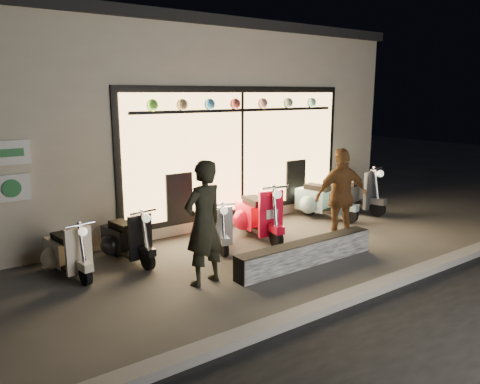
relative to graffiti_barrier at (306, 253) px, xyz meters
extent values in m
plane|color=#383533|center=(-0.22, 0.65, -0.20)|extent=(40.00, 40.00, 0.00)
cube|color=slate|center=(-0.22, -1.35, -0.14)|extent=(40.00, 0.25, 0.12)
cube|color=beige|center=(-0.22, 5.65, 1.80)|extent=(10.00, 6.00, 4.00)
cube|color=black|center=(-0.22, 5.65, 3.90)|extent=(10.20, 6.20, 0.20)
cube|color=black|center=(0.58, 2.63, 1.35)|extent=(5.45, 0.06, 2.65)
cube|color=#FFBF6B|center=(0.58, 2.59, 1.35)|extent=(5.20, 0.04, 2.40)
cube|color=black|center=(0.58, 2.55, 2.20)|extent=(4.90, 0.06, 0.06)
cube|color=white|center=(-3.82, 2.61, 1.65)|extent=(0.65, 0.04, 0.38)
cube|color=white|center=(-3.82, 2.61, 1.10)|extent=(0.55, 0.04, 0.42)
cube|color=black|center=(0.00, 0.00, 0.00)|extent=(2.71, 0.28, 0.40)
cylinder|color=black|center=(-0.86, 1.11, -0.06)|extent=(0.17, 0.30, 0.29)
cylinder|color=black|center=(-0.59, 1.92, -0.06)|extent=(0.19, 0.31, 0.29)
cube|color=silver|center=(-0.80, 1.28, 0.28)|extent=(0.39, 0.18, 0.70)
cube|color=silver|center=(-0.62, 1.84, 0.12)|extent=(0.53, 0.68, 0.39)
cube|color=black|center=(-0.64, 1.76, 0.36)|extent=(0.38, 0.53, 0.10)
sphere|color=#FFF2CC|center=(-0.86, 1.10, 0.61)|extent=(0.16, 0.16, 0.13)
cylinder|color=black|center=(0.16, 0.94, -0.02)|extent=(0.17, 0.37, 0.36)
cylinder|color=black|center=(0.35, 1.97, -0.02)|extent=(0.19, 0.37, 0.36)
cube|color=red|center=(0.20, 1.16, 0.39)|extent=(0.49, 0.16, 0.86)
cube|color=red|center=(0.33, 1.87, 0.20)|extent=(0.57, 0.80, 0.48)
cube|color=black|center=(0.31, 1.76, 0.49)|extent=(0.39, 0.63, 0.13)
sphere|color=#FFF2CC|center=(0.16, 0.93, 0.79)|extent=(0.18, 0.18, 0.16)
cylinder|color=black|center=(-2.19, 1.30, -0.05)|extent=(0.14, 0.31, 0.30)
cylinder|color=black|center=(-2.33, 2.18, -0.05)|extent=(0.16, 0.32, 0.30)
cube|color=black|center=(-2.22, 1.48, 0.30)|extent=(0.41, 0.13, 0.73)
cube|color=black|center=(-2.32, 2.09, 0.14)|extent=(0.47, 0.68, 0.41)
cube|color=black|center=(-2.30, 2.00, 0.39)|extent=(0.33, 0.53, 0.11)
sphere|color=#FFF2CC|center=(-2.18, 1.29, 0.65)|extent=(0.15, 0.15, 0.13)
cylinder|color=black|center=(-3.18, 1.26, -0.05)|extent=(0.12, 0.30, 0.29)
cylinder|color=black|center=(-3.29, 2.11, -0.05)|extent=(0.14, 0.30, 0.29)
cube|color=beige|center=(-3.20, 1.44, 0.28)|extent=(0.40, 0.11, 0.70)
cube|color=beige|center=(-3.28, 2.03, 0.13)|extent=(0.44, 0.64, 0.39)
cube|color=black|center=(-3.27, 1.94, 0.36)|extent=(0.30, 0.51, 0.10)
sphere|color=#FFF2CC|center=(-3.18, 1.25, 0.61)|extent=(0.14, 0.14, 0.13)
cylinder|color=black|center=(2.50, 1.27, -0.03)|extent=(0.19, 0.36, 0.35)
cylinder|color=black|center=(2.25, 2.26, -0.03)|extent=(0.21, 0.37, 0.35)
cube|color=#7BA7AF|center=(2.45, 1.48, 0.37)|extent=(0.47, 0.19, 0.84)
cube|color=#7BA7AF|center=(2.27, 2.16, 0.19)|extent=(0.60, 0.80, 0.47)
cube|color=black|center=(2.30, 2.06, 0.47)|extent=(0.42, 0.63, 0.12)
sphere|color=#FFF2CC|center=(2.51, 1.26, 0.77)|extent=(0.19, 0.19, 0.15)
cylinder|color=black|center=(3.43, 1.28, -0.02)|extent=(0.19, 0.37, 0.35)
cylinder|color=black|center=(3.18, 2.29, -0.02)|extent=(0.21, 0.37, 0.35)
cube|color=#57595F|center=(3.38, 1.49, 0.38)|extent=(0.48, 0.19, 0.85)
cube|color=#57595F|center=(3.21, 2.19, 0.19)|extent=(0.60, 0.81, 0.48)
cube|color=black|center=(3.23, 2.09, 0.49)|extent=(0.42, 0.63, 0.12)
sphere|color=#FFF2CC|center=(3.43, 1.27, 0.79)|extent=(0.19, 0.19, 0.16)
imported|color=black|center=(-1.74, 0.31, 0.72)|extent=(0.74, 0.55, 1.83)
imported|color=brown|center=(1.29, 0.46, 0.69)|extent=(1.12, 0.73, 1.78)
camera|label=1|loc=(-5.08, -5.23, 2.55)|focal=35.00mm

